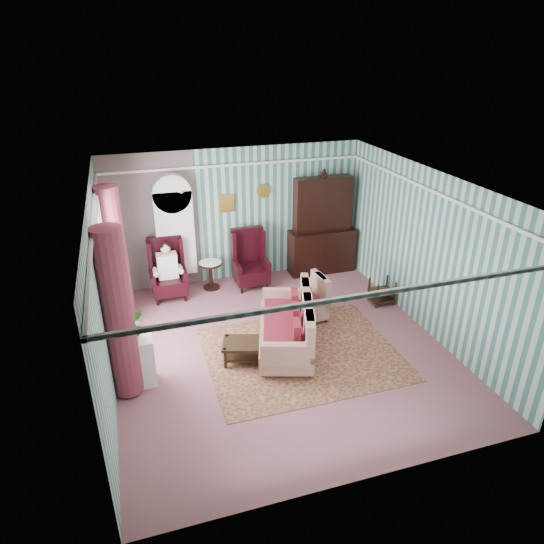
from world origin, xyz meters
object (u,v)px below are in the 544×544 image
object	(u,v)px
dresser_hutch	(323,223)
seated_woman	(168,271)
plant_stand	(136,363)
coffee_table	(248,352)
bookcase	(176,239)
wingback_right	(251,259)
round_side_table	(211,275)
nest_table	(382,291)
wingback_left	(168,270)
sofa	(285,322)
floral_armchair	(308,295)

from	to	relation	value
dresser_hutch	seated_woman	size ratio (longest dim) A/B	2.00
plant_stand	coffee_table	xyz separation A→B (m)	(1.78, 0.07, -0.21)
bookcase	coffee_table	distance (m)	3.29
wingback_right	plant_stand	world-z (taller)	wingback_right
seated_woman	round_side_table	xyz separation A→B (m)	(0.90, 0.15, -0.29)
seated_woman	nest_table	size ratio (longest dim) A/B	2.19
wingback_left	nest_table	world-z (taller)	wingback_left
wingback_right	round_side_table	bearing A→B (deg)	169.99
wingback_left	nest_table	bearing A→B (deg)	-20.85
dresser_hutch	round_side_table	size ratio (longest dim) A/B	3.93
wingback_left	coffee_table	bearing A→B (deg)	-69.93
dresser_hutch	seated_woman	distance (m)	3.56
coffee_table	plant_stand	bearing A→B (deg)	-177.84
nest_table	sofa	size ratio (longest dim) A/B	0.27
bookcase	wingback_left	xyz separation A→B (m)	(-0.25, -0.39, -0.50)
round_side_table	coffee_table	bearing A→B (deg)	-88.38
bookcase	sofa	size ratio (longest dim) A/B	1.14
floral_armchair	seated_woman	bearing A→B (deg)	50.24
wingback_left	seated_woman	bearing A→B (deg)	0.00
seated_woman	bookcase	bearing A→B (deg)	57.34
dresser_hutch	sofa	world-z (taller)	dresser_hutch
bookcase	dresser_hutch	world-z (taller)	dresser_hutch
seated_woman	coffee_table	size ratio (longest dim) A/B	1.41
wingback_left	floral_armchair	bearing A→B (deg)	-34.75
nest_table	seated_woman	bearing A→B (deg)	159.15
round_side_table	plant_stand	world-z (taller)	plant_stand
floral_armchair	wingback_left	bearing A→B (deg)	50.24
dresser_hutch	round_side_table	world-z (taller)	dresser_hutch
wingback_right	round_side_table	size ratio (longest dim) A/B	2.08
bookcase	wingback_left	distance (m)	0.68
round_side_table	floral_armchair	world-z (taller)	floral_armchair
nest_table	coffee_table	world-z (taller)	nest_table
floral_armchair	bookcase	bearing A→B (deg)	41.31
seated_woman	plant_stand	distance (m)	2.87
wingback_right	floral_armchair	size ratio (longest dim) A/B	1.23
wingback_right	sofa	bearing A→B (deg)	-91.18
bookcase	round_side_table	xyz separation A→B (m)	(0.65, -0.24, -0.82)
wingback_left	seated_woman	size ratio (longest dim) A/B	1.06
wingback_right	bookcase	bearing A→B (deg)	165.43
floral_armchair	coffee_table	bearing A→B (deg)	120.34
floral_armchair	round_side_table	bearing A→B (deg)	34.63
bookcase	wingback_right	bearing A→B (deg)	-14.57
dresser_hutch	sofa	xyz separation A→B (m)	(-1.80, -2.72, -0.69)
round_side_table	nest_table	bearing A→B (deg)	-28.20
dresser_hutch	plant_stand	world-z (taller)	dresser_hutch
nest_table	plant_stand	world-z (taller)	plant_stand
sofa	floral_armchair	distance (m)	1.05
bookcase	plant_stand	size ratio (longest dim) A/B	2.80
bookcase	sofa	distance (m)	3.25
seated_woman	coffee_table	world-z (taller)	seated_woman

